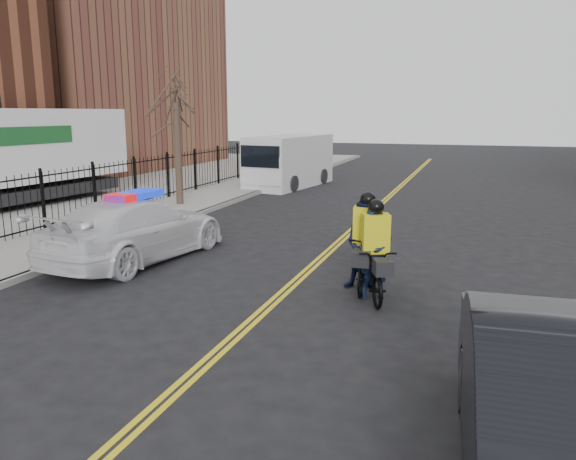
% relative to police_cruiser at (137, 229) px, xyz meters
% --- Properties ---
extents(ground, '(120.00, 120.00, 0.00)m').
position_rel_police_cruiser_xyz_m(ground, '(4.50, -2.31, -0.82)').
color(ground, black).
rests_on(ground, ground).
extents(center_line_left, '(0.10, 60.00, 0.01)m').
position_rel_police_cruiser_xyz_m(center_line_left, '(4.42, 5.69, -0.82)').
color(center_line_left, yellow).
rests_on(center_line_left, ground).
extents(center_line_right, '(0.10, 60.00, 0.01)m').
position_rel_police_cruiser_xyz_m(center_line_right, '(4.58, 5.69, -0.82)').
color(center_line_right, yellow).
rests_on(center_line_right, ground).
extents(sidewalk, '(3.00, 60.00, 0.15)m').
position_rel_police_cruiser_xyz_m(sidewalk, '(-3.00, 5.69, -0.75)').
color(sidewalk, gray).
rests_on(sidewalk, ground).
extents(curb, '(0.20, 60.00, 0.15)m').
position_rel_police_cruiser_xyz_m(curb, '(-1.50, 5.69, -0.75)').
color(curb, gray).
rests_on(curb, ground).
extents(iron_fence, '(0.12, 28.00, 2.00)m').
position_rel_police_cruiser_xyz_m(iron_fence, '(-4.50, 5.69, 0.18)').
color(iron_fence, black).
rests_on(iron_fence, ground).
extents(warehouse_far, '(14.00, 18.00, 14.00)m').
position_rel_police_cruiser_xyz_m(warehouse_far, '(-18.50, 21.69, 6.18)').
color(warehouse_far, brown).
rests_on(warehouse_far, ground).
extents(street_tree, '(3.20, 3.20, 4.80)m').
position_rel_police_cruiser_xyz_m(street_tree, '(-3.10, 7.69, 2.71)').
color(street_tree, '#392A22').
rests_on(street_tree, sidewalk).
extents(police_cruiser, '(2.94, 5.85, 1.79)m').
position_rel_police_cruiser_xyz_m(police_cruiser, '(0.00, 0.00, 0.00)').
color(police_cruiser, white).
rests_on(police_cruiser, ground).
extents(dark_sedan, '(2.22, 5.52, 1.78)m').
position_rel_police_cruiser_xyz_m(dark_sedan, '(9.25, -6.75, 0.07)').
color(dark_sedan, black).
rests_on(dark_sedan, ground).
extents(cargo_van, '(3.11, 6.46, 2.60)m').
position_rel_police_cruiser_xyz_m(cargo_van, '(-1.03, 15.25, 0.45)').
color(cargo_van, silver).
rests_on(cargo_van, ground).
extents(cyclist_near, '(1.49, 2.24, 2.08)m').
position_rel_police_cruiser_xyz_m(cyclist_near, '(6.38, -1.08, -0.10)').
color(cyclist_near, black).
rests_on(cyclist_near, ground).
extents(cyclist_far, '(1.00, 2.16, 2.15)m').
position_rel_police_cruiser_xyz_m(cyclist_far, '(6.11, -0.58, 0.03)').
color(cyclist_far, black).
rests_on(cyclist_far, ground).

